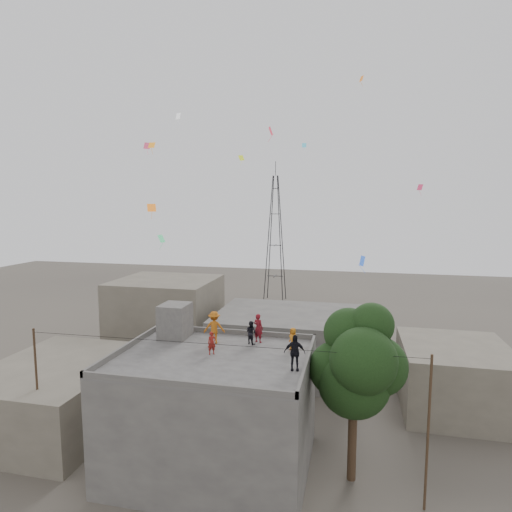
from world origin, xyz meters
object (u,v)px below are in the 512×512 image
Objects in this scene: stair_head_box at (175,321)px; person_dark_adult at (294,352)px; tree at (358,364)px; transmission_tower at (275,239)px; person_red_adult at (258,328)px.

stair_head_box is 8.36m from person_dark_adult.
transmission_tower reaches higher than tree.
person_red_adult is 0.97× the size of person_dark_adult.
transmission_tower reaches higher than person_red_adult.
stair_head_box is at bearing -88.77° from transmission_tower.
tree is at bearing -10.74° from stair_head_box.
transmission_tower is 11.61× the size of person_dark_adult.
tree reaches higher than person_dark_adult.
stair_head_box is at bearing 169.26° from tree.
tree is 6.02m from person_red_adult.
person_red_adult is (5.02, 0.18, -0.17)m from stair_head_box.
tree is 41.12m from transmission_tower.
stair_head_box reaches higher than person_red_adult.
person_dark_adult is at bearing -153.63° from tree.
stair_head_box is 37.46m from transmission_tower.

